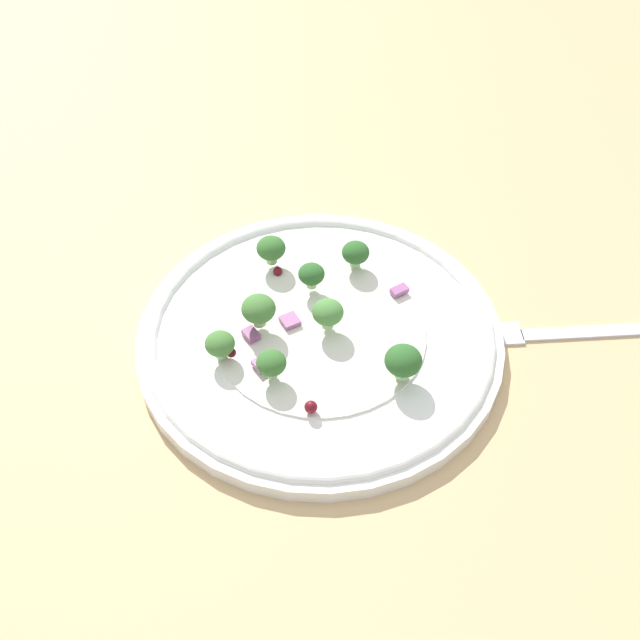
{
  "coord_description": "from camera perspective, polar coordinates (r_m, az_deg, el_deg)",
  "views": [
    {
      "loc": [
        7.73,
        -45.12,
        49.09
      ],
      "look_at": [
        1.36,
        -2.98,
        2.7
      ],
      "focal_mm": 45.83,
      "sensor_mm": 36.0,
      "label": 1
    }
  ],
  "objects": [
    {
      "name": "broccoli_floret_2",
      "position": [
        0.68,
        -3.44,
        4.99
      ],
      "size": [
        2.45,
        2.45,
        2.48
      ],
      "color": "#9EC684",
      "rests_on": "plate"
    },
    {
      "name": "broccoli_floret_3",
      "position": [
        0.66,
        -0.54,
        3.19
      ],
      "size": [
        2.15,
        2.15,
        2.18
      ],
      "color": "#9EC684",
      "rests_on": "plate"
    },
    {
      "name": "cranberry_2",
      "position": [
        0.59,
        -0.64,
        -6.09
      ],
      "size": [
        0.95,
        0.95,
        0.95
      ],
      "primitive_type": "sphere",
      "color": "maroon",
      "rests_on": "plate"
    },
    {
      "name": "broccoli_floret_4",
      "position": [
        0.63,
        -4.31,
        0.75
      ],
      "size": [
        2.67,
        2.67,
        2.7
      ],
      "color": "#ADD18E",
      "rests_on": "plate"
    },
    {
      "name": "broccoli_floret_0",
      "position": [
        0.6,
        -3.42,
        -3.05
      ],
      "size": [
        2.24,
        2.24,
        2.26
      ],
      "color": "#8EB77A",
      "rests_on": "plate"
    },
    {
      "name": "onion_bit_0",
      "position": [
        0.67,
        5.57,
        2.08
      ],
      "size": [
        1.6,
        1.54,
        0.47
      ],
      "primitive_type": "cube",
      "rotation": [
        0.0,
        0.0,
        2.28
      ],
      "color": "#A35B93",
      "rests_on": "plate"
    },
    {
      "name": "dressing_pool",
      "position": [
        0.64,
        0.0,
        -0.85
      ],
      "size": [
        16.71,
        16.71,
        0.2
      ],
      "primitive_type": "cylinder",
      "color": "white",
      "rests_on": "plate"
    },
    {
      "name": "onion_bit_3",
      "position": [
        0.64,
        -2.11,
        -0.06
      ],
      "size": [
        1.9,
        1.91,
        0.43
      ],
      "primitive_type": "cube",
      "rotation": [
        0.0,
        0.0,
        2.22
      ],
      "color": "#A35B93",
      "rests_on": "plate"
    },
    {
      "name": "cranberry_0",
      "position": [
        0.62,
        -6.21,
        -2.29
      ],
      "size": [
        0.73,
        0.73,
        0.73
      ],
      "primitive_type": "sphere",
      "color": "#4C0A14",
      "rests_on": "plate"
    },
    {
      "name": "broccoli_floret_5",
      "position": [
        0.62,
        -7.01,
        -1.69
      ],
      "size": [
        2.28,
        2.28,
        2.31
      ],
      "color": "#9EC684",
      "rests_on": "plate"
    },
    {
      "name": "onion_bit_1",
      "position": [
        0.63,
        -4.84,
        -1.01
      ],
      "size": [
        1.6,
        1.61,
        0.56
      ],
      "primitive_type": "cube",
      "rotation": [
        0.0,
        0.0,
        2.33
      ],
      "color": "#934C84",
      "rests_on": "plate"
    },
    {
      "name": "onion_bit_2",
      "position": [
        0.61,
        -4.24,
        -3.14
      ],
      "size": [
        1.41,
        1.41,
        0.46
      ],
      "primitive_type": "cube",
      "rotation": [
        0.0,
        0.0,
        0.78
      ],
      "color": "#A35B93",
      "rests_on": "plate"
    },
    {
      "name": "cranberry_1",
      "position": [
        0.68,
        -2.97,
        3.42
      ],
      "size": [
        0.81,
        0.81,
        0.81
      ],
      "primitive_type": "sphere",
      "color": "maroon",
      "rests_on": "plate"
    },
    {
      "name": "broccoli_floret_1",
      "position": [
        0.6,
        5.83,
        -2.88
      ],
      "size": [
        2.77,
        2.77,
        2.81
      ],
      "color": "#9EC684",
      "rests_on": "plate"
    },
    {
      "name": "ground_plane",
      "position": [
        0.68,
        -0.76,
        -0.15
      ],
      "size": [
        180.0,
        180.0,
        2.0
      ],
      "primitive_type": "cube",
      "color": "tan"
    },
    {
      "name": "fork",
      "position": [
        0.69,
        17.51,
        -0.79
      ],
      "size": [
        18.55,
        5.8,
        0.5
      ],
      "color": "silver",
      "rests_on": "ground_plane"
    },
    {
      "name": "broccoli_floret_7",
      "position": [
        0.63,
        0.55,
        0.51
      ],
      "size": [
        2.44,
        2.44,
        2.47
      ],
      "color": "#9EC684",
      "rests_on": "plate"
    },
    {
      "name": "plate",
      "position": [
        0.64,
        0.0,
        -1.11
      ],
      "size": [
        28.81,
        28.81,
        1.7
      ],
      "color": "white",
      "rests_on": "ground_plane"
    },
    {
      "name": "broccoli_floret_6",
      "position": [
        0.68,
        2.5,
        4.7
      ],
      "size": [
        2.3,
        2.3,
        2.33
      ],
      "color": "#9EC684",
      "rests_on": "plate"
    }
  ]
}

